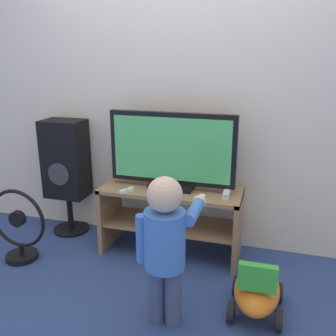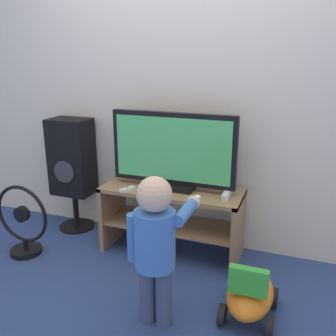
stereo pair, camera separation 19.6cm
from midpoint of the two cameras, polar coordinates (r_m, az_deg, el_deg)
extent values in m
plane|color=navy|center=(2.95, -2.67, -14.53)|extent=(16.00, 16.00, 0.00)
cube|color=silver|center=(3.00, 0.15, 12.37)|extent=(10.00, 0.06, 2.60)
cube|color=#93704C|center=(2.90, -1.47, -3.46)|extent=(1.09, 0.42, 0.03)
cube|color=#93704C|center=(3.01, -1.42, -8.54)|extent=(1.05, 0.38, 0.02)
cube|color=#93704C|center=(3.19, -10.57, -6.79)|extent=(0.04, 0.42, 0.55)
cube|color=#93704C|center=(2.90, 8.70, -9.23)|extent=(0.04, 0.42, 0.55)
cube|color=black|center=(2.91, -1.34, -2.67)|extent=(0.34, 0.20, 0.04)
cube|color=black|center=(2.82, -1.39, 2.96)|extent=(0.97, 0.05, 0.55)
cube|color=#4CBF66|center=(2.79, -1.56, 2.82)|extent=(0.90, 0.01, 0.48)
cube|color=white|center=(2.78, 7.03, -3.70)|extent=(0.04, 0.18, 0.04)
cube|color=#3F8CE5|center=(2.69, 6.69, -4.38)|extent=(0.03, 0.00, 0.01)
cube|color=white|center=(2.86, -8.27, -3.40)|extent=(0.09, 0.13, 0.02)
cylinder|color=#337FD8|center=(2.85, -8.28, -3.16)|extent=(0.01, 0.01, 0.00)
cylinder|color=#3F4C72|center=(2.34, -4.30, -18.48)|extent=(0.10, 0.10, 0.38)
cylinder|color=#3F4C72|center=(2.31, -1.72, -18.95)|extent=(0.10, 0.10, 0.38)
cylinder|color=#3F72C6|center=(2.13, -3.17, -10.87)|extent=(0.23, 0.23, 0.34)
sphere|color=beige|center=(2.02, -3.30, -4.09)|extent=(0.20, 0.20, 0.20)
cylinder|color=#3F72C6|center=(2.18, -6.57, -10.67)|extent=(0.07, 0.07, 0.29)
cylinder|color=#3F72C6|center=(2.16, 1.44, -6.59)|extent=(0.07, 0.29, 0.07)
sphere|color=beige|center=(2.29, 2.37, -5.20)|extent=(0.09, 0.09, 0.09)
cube|color=white|center=(2.33, 2.61, -4.84)|extent=(0.03, 0.13, 0.02)
cylinder|color=black|center=(3.60, -16.03, -8.92)|extent=(0.32, 0.32, 0.02)
cylinder|color=black|center=(3.53, -16.24, -6.59)|extent=(0.05, 0.05, 0.34)
cube|color=black|center=(3.37, -16.95, 1.33)|extent=(0.35, 0.25, 0.67)
cylinder|color=#38383D|center=(3.29, -18.01, -0.95)|extent=(0.19, 0.01, 0.19)
cylinder|color=black|center=(3.26, -22.98, -12.29)|extent=(0.25, 0.25, 0.04)
cylinder|color=black|center=(3.24, -23.10, -11.38)|extent=(0.04, 0.04, 0.08)
torus|color=black|center=(3.13, -23.67, -7.12)|extent=(0.48, 0.03, 0.48)
cylinder|color=black|center=(3.13, -23.67, -7.12)|extent=(0.13, 0.05, 0.13)
ellipsoid|color=orange|center=(2.46, 11.09, -17.75)|extent=(0.28, 0.50, 0.18)
cube|color=green|center=(2.25, 10.98, -16.12)|extent=(0.22, 0.05, 0.16)
cylinder|color=black|center=(2.64, 8.16, -17.36)|extent=(0.04, 0.13, 0.13)
cylinder|color=black|center=(2.62, 14.44, -17.98)|extent=(0.04, 0.13, 0.13)
cylinder|color=black|center=(2.42, 7.13, -20.96)|extent=(0.04, 0.13, 0.13)
cylinder|color=black|center=(2.40, 14.12, -21.68)|extent=(0.04, 0.13, 0.13)
camera|label=1|loc=(0.10, -92.03, -0.63)|focal=40.00mm
camera|label=2|loc=(0.10, 87.97, 0.63)|focal=40.00mm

